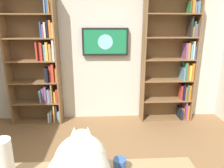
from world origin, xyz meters
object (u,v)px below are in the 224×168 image
bookshelf_left (174,62)px  coffee_mug (121,166)px  wall_mounted_tv (106,42)px  paper_towel_roll (4,160)px  bookshelf_right (40,64)px

bookshelf_left → coffee_mug: bookshelf_left is taller
bookshelf_left → wall_mounted_tv: (1.19, -0.08, 0.34)m
bookshelf_left → paper_towel_roll: bearing=51.7°
wall_mounted_tv → paper_towel_roll: 2.55m
bookshelf_right → paper_towel_roll: (-0.47, 2.32, -0.19)m
bookshelf_left → bookshelf_right: 2.31m
bookshelf_left → coffee_mug: size_ratio=23.23×
coffee_mug → bookshelf_right: bearing=-63.4°
bookshelf_right → paper_towel_roll: bookshelf_right is taller
bookshelf_right → wall_mounted_tv: (-1.11, -0.09, 0.35)m
wall_mounted_tv → coffee_mug: wall_mounted_tv is taller
bookshelf_left → paper_towel_roll: (1.84, 2.33, -0.20)m
bookshelf_right → coffee_mug: bearing=116.6°
bookshelf_right → wall_mounted_tv: 1.17m
paper_towel_roll → bookshelf_right: bearing=-78.6°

